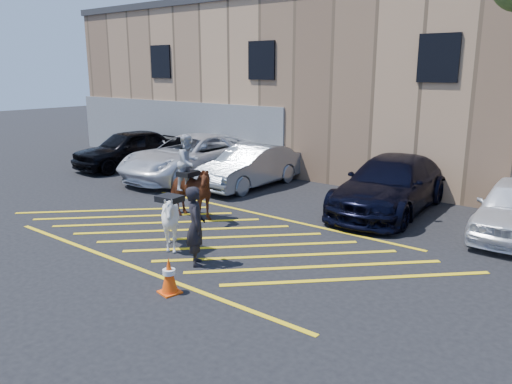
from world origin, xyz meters
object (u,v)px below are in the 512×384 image
Objects in this scene: car_silver_sedan at (250,167)px; traffic_cone at (169,275)px; car_white_pickup at (192,157)px; mounted_bay at (189,185)px; handler at (196,226)px; car_blue_suv at (391,185)px; saddled_white at (171,221)px; car_black_suv at (129,149)px.

car_silver_sedan is 9.23m from traffic_cone.
car_white_pickup is at bearing 133.02° from traffic_cone.
car_silver_sedan reaches higher than traffic_cone.
mounted_bay is (1.19, -4.27, 0.24)m from car_silver_sedan.
traffic_cone is (0.64, -1.39, -0.53)m from handler.
handler is 1.62m from traffic_cone.
mounted_bay is at bearing 131.30° from traffic_cone.
car_blue_suv is at bearing 83.47° from traffic_cone.
car_white_pickup is 1.35× the size of car_silver_sedan.
mounted_bay is at bearing 126.15° from saddled_white.
car_white_pickup reaches higher than car_blue_suv.
traffic_cone is at bearing -60.54° from car_silver_sedan.
handler is 3.58m from mounted_bay.
car_black_suv is 2.75× the size of handler.
car_blue_suv is 6.97m from handler.
car_silver_sedan is 6.32× the size of traffic_cone.
handler is (-1.58, -6.79, 0.07)m from car_blue_suv.
car_white_pickup is 8.21m from car_blue_suv.
car_black_suv is 11.02m from saddled_white.
traffic_cone is at bearing -30.58° from car_black_suv.
car_black_suv is 13.42m from traffic_cone.
car_silver_sedan is 2.57× the size of handler.
car_white_pickup is at bearing 6.80° from car_black_suv.
saddled_white is 2.45m from traffic_cone.
car_white_pickup reaches higher than car_silver_sedan.
car_black_suv is 1.07× the size of car_silver_sedan.
car_silver_sedan is (2.76, 0.26, -0.11)m from car_white_pickup.
saddled_white reaches higher than traffic_cone.
car_white_pickup is 2.78m from car_silver_sedan.
car_silver_sedan is 5.44m from car_blue_suv.
car_black_suv is 6.56m from car_silver_sedan.
saddled_white is at bearing -66.61° from car_silver_sedan.
mounted_bay is 5.06m from traffic_cone.
saddled_white is (9.28, -5.94, -0.11)m from car_black_suv.
car_black_suv is 12.12m from handler.
handler is 1.24× the size of saddled_white.
car_black_suv is at bearing -176.50° from car_white_pickup.
traffic_cone is at bearing -48.70° from mounted_bay.
traffic_cone is (4.50, -8.05, -0.39)m from car_silver_sedan.
car_black_suv reaches higher than car_silver_sedan.
mounted_bay is at bearing -2.24° from handler.
traffic_cone is (7.27, -7.79, -0.50)m from car_white_pickup.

